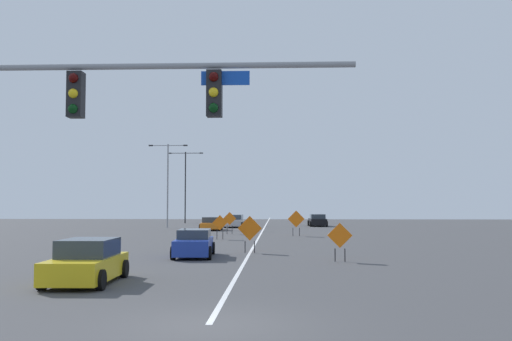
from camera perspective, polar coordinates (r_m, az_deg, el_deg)
name	(u,v)px	position (r m, az deg, el deg)	size (l,w,h in m)	color
ground	(209,325)	(12.94, -4.81, -15.31)	(159.86, 159.86, 0.00)	#444447
road_centre_stripe	(263,229)	(57.05, 0.74, -5.99)	(0.16, 88.81, 0.01)	white
traffic_signal_assembly	(3,110)	(14.19, -24.22, 5.57)	(12.81, 0.44, 6.46)	gray
street_lamp_mid_left	(168,178)	(62.09, -8.92, -0.76)	(4.25, 0.24, 9.10)	gray
street_lamp_near_left	(185,181)	(75.19, -7.16, -1.05)	(4.66, 0.24, 9.43)	black
construction_sign_left_shoulder	(340,237)	(26.33, 8.48, -6.71)	(1.15, 0.10, 1.77)	orange
construction_sign_left_lane	(296,220)	(45.94, 4.09, -5.02)	(1.37, 0.18, 2.07)	orange
construction_sign_right_lane	(230,220)	(48.83, -2.68, -5.02)	(1.13, 0.14, 1.90)	orange
construction_sign_median_far	(250,230)	(30.62, -0.63, -6.02)	(1.33, 0.23, 1.98)	orange
construction_sign_median_near	(220,224)	(41.82, -3.67, -5.43)	(1.12, 0.14, 1.79)	orange
car_blue_far	(194,244)	(28.52, -6.30, -7.37)	(2.12, 4.15, 1.37)	#1E389E
car_yellow_passing	(87,263)	(20.01, -16.73, -8.91)	(2.14, 4.27, 1.47)	gold
car_black_distant	(317,221)	(65.29, 6.24, -5.06)	(2.13, 4.12, 1.38)	black
car_silver_mid	(235,221)	(62.43, -2.16, -5.16)	(2.17, 4.35, 1.38)	#B7BABF
car_orange_approaching	(211,224)	(55.92, -4.56, -5.43)	(2.20, 3.91, 1.28)	orange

